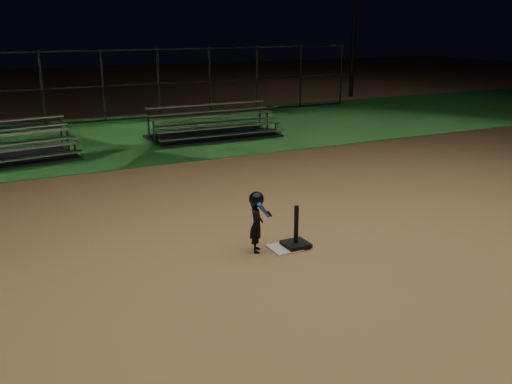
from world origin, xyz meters
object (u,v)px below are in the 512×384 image
object	(u,v)px
batting_tee	(296,239)
bleacher_right	(214,131)
child_batter	(257,220)
home_plate	(285,248)

from	to	relation	value
batting_tee	bleacher_right	world-z (taller)	bleacher_right
child_batter	bleacher_right	xyz separation A→B (m)	(2.81, 8.58, -0.31)
bleacher_right	home_plate	bearing A→B (deg)	-105.43
home_plate	bleacher_right	xyz separation A→B (m)	(2.38, 8.69, 0.19)
home_plate	bleacher_right	bearing A→B (deg)	74.71
home_plate	child_batter	world-z (taller)	child_batter
home_plate	batting_tee	distance (m)	0.22
batting_tee	home_plate	bearing A→B (deg)	171.76
batting_tee	child_batter	bearing A→B (deg)	167.72
batting_tee	bleacher_right	bearing A→B (deg)	75.89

